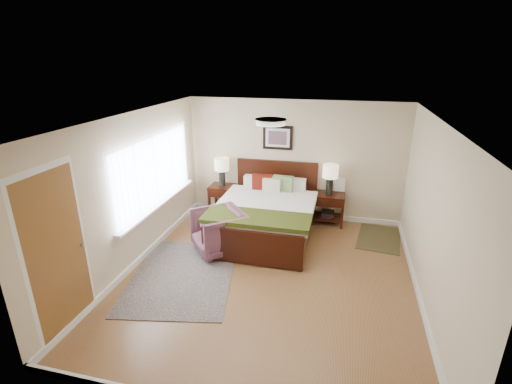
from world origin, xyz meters
TOP-DOWN VIEW (x-y plane):
  - floor at (0.00, 0.00)m, footprint 5.00×5.00m
  - back_wall at (0.00, 2.50)m, footprint 4.50×0.04m
  - front_wall at (0.00, -2.50)m, footprint 4.50×0.04m
  - left_wall at (-2.25, 0.00)m, footprint 0.04×5.00m
  - right_wall at (2.25, 0.00)m, footprint 0.04×5.00m
  - ceiling at (0.00, 0.00)m, footprint 4.50×5.00m
  - window at (-2.20, 0.70)m, footprint 0.11×2.72m
  - door at (-2.23, -1.75)m, footprint 0.06×1.00m
  - ceil_fixture at (0.00, 0.00)m, footprint 0.44×0.44m
  - bed at (-0.35, 1.39)m, footprint 1.85×2.25m
  - wall_art at (-0.35, 2.47)m, footprint 0.62×0.05m
  - nightstand_left at (-1.52, 2.25)m, footprint 0.54×0.49m
  - nightstand_right at (0.78, 2.26)m, footprint 0.66×0.49m
  - lamp_left at (-1.52, 2.27)m, footprint 0.32×0.32m
  - lamp_right at (0.78, 2.27)m, footprint 0.32×0.32m
  - armchair at (-1.04, 0.61)m, footprint 1.18×1.17m
  - rug_persian at (-1.35, -0.29)m, footprint 1.96×2.47m
  - rug_navy at (1.80, 1.80)m, footprint 0.91×1.24m

SIDE VIEW (x-z plane):
  - floor at x=0.00m, z-range 0.00..0.00m
  - rug_persian at x=-1.35m, z-range 0.00..0.01m
  - rug_navy at x=1.80m, z-range 0.00..0.01m
  - armchair at x=-1.04m, z-range 0.00..0.77m
  - nightstand_right at x=0.78m, z-range 0.08..0.73m
  - nightstand_left at x=-1.52m, z-range 0.20..0.84m
  - bed at x=-0.35m, z-range -0.05..1.16m
  - lamp_left at x=-1.52m, z-range 0.76..1.37m
  - door at x=-2.23m, z-range -0.02..2.16m
  - lamp_right at x=0.78m, z-range 0.77..1.38m
  - back_wall at x=0.00m, z-range 0.00..2.50m
  - front_wall at x=0.00m, z-range 0.00..2.50m
  - left_wall at x=-2.25m, z-range 0.00..2.50m
  - right_wall at x=2.25m, z-range 0.00..2.50m
  - window at x=-2.20m, z-range 0.72..2.04m
  - wall_art at x=-0.35m, z-range 1.47..1.97m
  - ceil_fixture at x=0.00m, z-range 2.43..2.50m
  - ceiling at x=0.00m, z-range 2.49..2.51m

